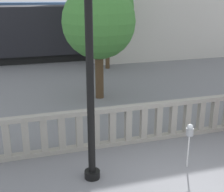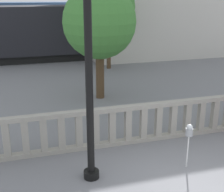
% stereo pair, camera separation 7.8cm
% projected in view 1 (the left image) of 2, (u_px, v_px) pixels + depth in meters
% --- Properties ---
extents(ground_plane, '(160.00, 160.00, 0.00)m').
position_uv_depth(ground_plane, '(199.00, 192.00, 7.59)').
color(ground_plane, slate).
extents(balustrade, '(12.67, 0.24, 1.29)m').
position_uv_depth(balustrade, '(151.00, 122.00, 10.10)').
color(balustrade, '#9E998E').
rests_on(balustrade, ground).
extents(lamppost, '(0.41, 0.41, 6.24)m').
position_uv_depth(lamppost, '(90.00, 62.00, 7.23)').
color(lamppost, black).
rests_on(lamppost, ground).
extents(parking_meter, '(0.20, 0.20, 1.30)m').
position_uv_depth(parking_meter, '(190.00, 132.00, 8.39)').
color(parking_meter, silver).
rests_on(parking_meter, ground).
extents(train_near, '(25.27, 3.05, 4.36)m').
position_uv_depth(train_near, '(74.00, 31.00, 22.59)').
color(train_near, black).
rests_on(train_near, ground).
extents(train_far, '(20.18, 3.10, 4.23)m').
position_uv_depth(train_far, '(26.00, 19.00, 33.96)').
color(train_far, black).
rests_on(train_far, ground).
extents(tree_left, '(3.20, 3.20, 5.03)m').
position_uv_depth(tree_left, '(99.00, 22.00, 13.38)').
color(tree_left, '#4C3823').
rests_on(tree_left, ground).
extents(tree_right, '(3.25, 3.25, 5.43)m').
position_uv_depth(tree_right, '(107.00, 7.00, 18.82)').
color(tree_right, '#4C3823').
rests_on(tree_right, ground).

